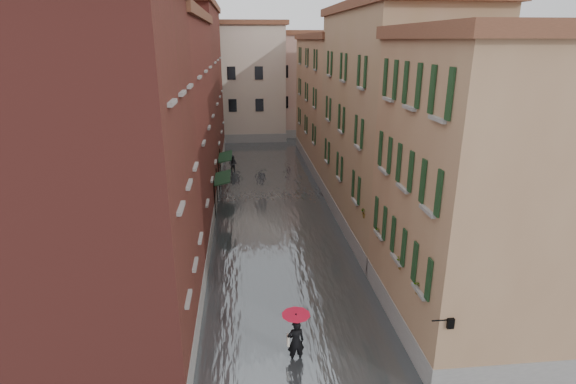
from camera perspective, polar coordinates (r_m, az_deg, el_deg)
ground at (r=21.03m, az=0.52°, el=-14.28°), size 120.00×120.00×0.00m
floodwater at (r=32.62m, az=-1.99°, el=-1.63°), size 10.00×60.00×0.20m
building_left_near at (r=17.05m, az=-22.69°, el=0.32°), size 6.00×8.00×13.00m
building_left_mid at (r=27.48m, az=-16.38°, el=7.07°), size 6.00×14.00×12.50m
building_left_far at (r=42.05m, az=-12.95°, el=12.22°), size 6.00×16.00×14.00m
building_right_near at (r=18.81m, az=23.01°, el=-0.48°), size 6.00×8.00×11.50m
building_right_mid at (r=28.43m, az=12.81°, el=8.25°), size 6.00×14.00×13.00m
building_right_far at (r=42.85m, az=6.43°, el=11.00°), size 6.00×16.00×11.50m
building_end_cream at (r=55.74m, az=-7.05°, el=13.53°), size 12.00×9.00×13.00m
building_end_pink at (r=58.32m, az=2.12°, el=13.39°), size 10.00×9.00×12.00m
awning_near at (r=30.97m, az=-8.37°, el=1.68°), size 1.09×3.10×2.80m
awning_far at (r=36.60m, az=-8.03°, el=4.36°), size 1.09×3.26×2.80m
wall_lantern at (r=15.62m, az=19.80°, el=-15.31°), size 0.71×0.22×0.35m
window_planters at (r=19.61m, az=12.88°, el=-5.68°), size 0.59×8.05×0.84m
pedestrian_main at (r=17.24m, az=0.99°, el=-17.44°), size 1.06×1.06×2.06m
pedestrian_far at (r=40.96m, az=-7.01°, el=3.54°), size 0.95×0.85×1.60m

